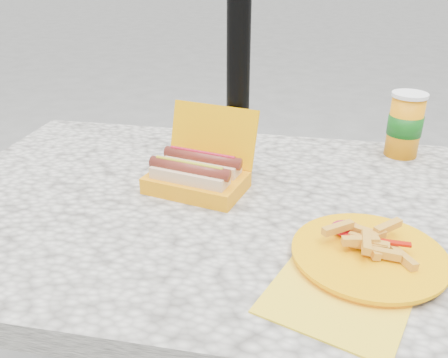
% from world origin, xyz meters
% --- Properties ---
extents(picnic_table, '(1.20, 0.80, 0.75)m').
position_xyz_m(picnic_table, '(0.00, 0.00, 0.64)').
color(picnic_table, beige).
rests_on(picnic_table, ground).
extents(umbrella_pole, '(0.05, 0.05, 2.20)m').
position_xyz_m(umbrella_pole, '(0.00, 0.16, 1.10)').
color(umbrella_pole, black).
rests_on(umbrella_pole, ground).
extents(hotdog_box, '(0.23, 0.21, 0.16)m').
position_xyz_m(hotdog_box, '(-0.06, 0.04, 0.79)').
color(hotdog_box, '#FAA700').
rests_on(hotdog_box, picnic_table).
extents(fries_plate, '(0.30, 0.35, 0.05)m').
position_xyz_m(fries_plate, '(0.27, -0.16, 0.76)').
color(fries_plate, yellow).
rests_on(fries_plate, picnic_table).
extents(soda_cup, '(0.08, 0.08, 0.16)m').
position_xyz_m(soda_cup, '(0.38, 0.32, 0.83)').
color(soda_cup, orange).
rests_on(soda_cup, picnic_table).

